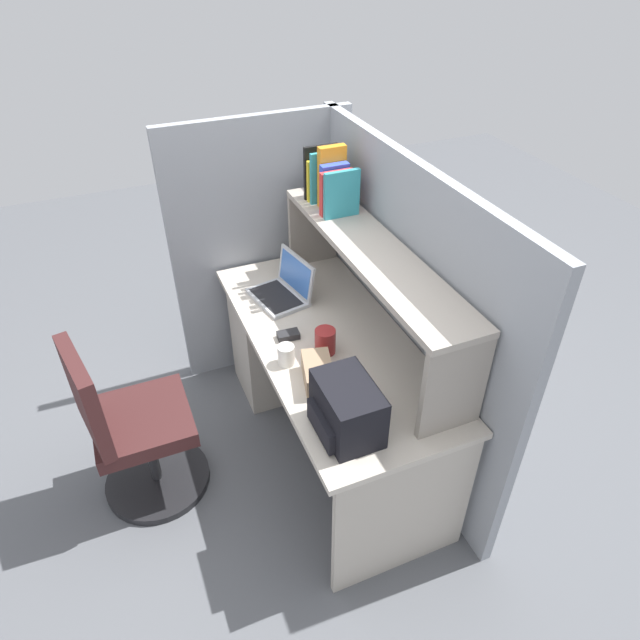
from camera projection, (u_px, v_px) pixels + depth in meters
name	position (u px, v px, depth m)	size (l,w,h in m)	color
ground_plane	(328.00, 441.00, 3.10)	(8.00, 8.00, 0.00)	#595B60
desk	(302.00, 343.00, 3.15)	(1.60, 0.70, 0.73)	beige
cubicle_partition_rear	(400.00, 312.00, 2.76)	(1.84, 0.05, 1.55)	gray
cubicle_partition_left	(264.00, 250.00, 3.25)	(0.05, 1.06, 1.55)	gray
overhead_hutch	(371.00, 266.00, 2.52)	(1.44, 0.28, 0.45)	gray
reference_books_on_shelf	(330.00, 181.00, 2.73)	(0.31, 0.18, 0.30)	white
laptop	(284.00, 289.00, 2.92)	(0.35, 0.30, 0.22)	#B7BABF
backpack	(346.00, 409.00, 2.14)	(0.30, 0.23, 0.23)	black
computer_mouse	(288.00, 335.00, 2.66)	(0.06, 0.10, 0.03)	#262628
paper_cup	(286.00, 355.00, 2.49)	(0.08, 0.08, 0.10)	white
tissue_box	(318.00, 373.00, 2.39)	(0.22, 0.12, 0.10)	#9E7F60
snack_canister	(325.00, 341.00, 2.55)	(0.10, 0.10, 0.12)	maroon
office_chair	(133.00, 434.00, 2.62)	(0.52, 0.53, 0.93)	black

